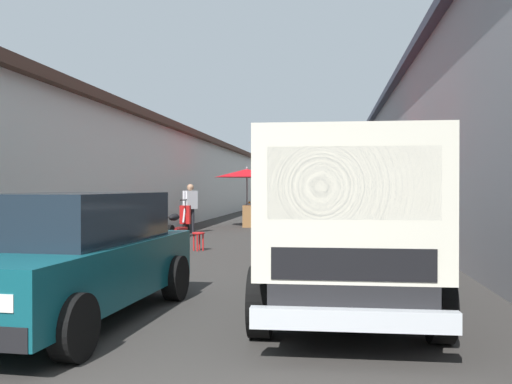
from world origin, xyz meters
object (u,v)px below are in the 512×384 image
hatchback_car (66,256)px  vendor_by_crates (190,205)px  fruit_stall_far_right (332,177)px  parked_scooter (179,223)px  fruit_stall_far_left (341,177)px  fruit_stall_near_left (248,182)px  plastic_stool (198,237)px  delivery_truck (345,230)px

hatchback_car → vendor_by_crates: 11.72m
fruit_stall_far_right → parked_scooter: size_ratio=1.43×
fruit_stall_far_left → fruit_stall_near_left: 5.47m
fruit_stall_far_left → fruit_stall_near_left: size_ratio=1.16×
parked_scooter → plastic_stool: bearing=-156.3°
plastic_stool → fruit_stall_far_left: bearing=-44.5°
fruit_stall_far_left → vendor_by_crates: fruit_stall_far_left is taller
fruit_stall_far_left → delivery_truck: (-10.07, 0.14, -0.75)m
fruit_stall_near_left → plastic_stool: 7.89m
hatchback_car → plastic_stool: bearing=1.0°
fruit_stall_far_right → vendor_by_crates: fruit_stall_far_right is taller
fruit_stall_near_left → hatchback_car: size_ratio=0.61×
fruit_stall_near_left → plastic_stool: fruit_stall_near_left is taller
fruit_stall_far_left → fruit_stall_far_right: bearing=176.6°
fruit_stall_far_left → parked_scooter: (-0.46, 4.73, -1.35)m
hatchback_car → vendor_by_crates: size_ratio=2.49×
fruit_stall_far_left → hatchback_car: bearing=162.4°
delivery_truck → vendor_by_crates: delivery_truck is taller
fruit_stall_near_left → fruit_stall_far_left: bearing=-142.0°
fruit_stall_far_right → parked_scooter: fruit_stall_far_right is taller
fruit_stall_far_right → delivery_truck: size_ratio=0.49×
fruit_stall_near_left → fruit_stall_far_right: fruit_stall_near_left is taller
fruit_stall_far_right → vendor_by_crates: 7.31m
fruit_stall_far_left → hatchback_car: fruit_stall_far_left is taller
fruit_stall_near_left → vendor_by_crates: size_ratio=1.53×
vendor_by_crates → fruit_stall_near_left: bearing=-25.6°
fruit_stall_far_right → vendor_by_crates: (5.65, 4.55, -0.81)m
vendor_by_crates → plastic_stool: vendor_by_crates is taller
fruit_stall_near_left → fruit_stall_far_right: size_ratio=1.01×
fruit_stall_near_left → hatchback_car: fruit_stall_near_left is taller
fruit_stall_near_left → vendor_by_crates: (-3.03, 1.45, -0.78)m
delivery_truck → fruit_stall_far_right: bearing=1.3°
plastic_stool → fruit_stall_near_left: bearing=-0.3°
vendor_by_crates → parked_scooter: (-1.74, -0.09, -0.48)m
fruit_stall_near_left → parked_scooter: fruit_stall_near_left is taller
fruit_stall_far_right → vendor_by_crates: bearing=38.9°
vendor_by_crates → hatchback_car: bearing=-172.5°
hatchback_car → parked_scooter: hatchback_car is taller
plastic_stool → delivery_truck: bearing=-153.7°
hatchback_car → parked_scooter: (9.89, 1.43, -0.29)m
vendor_by_crates → fruit_stall_far_left: bearing=-104.9°
hatchback_car → parked_scooter: size_ratio=2.36×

